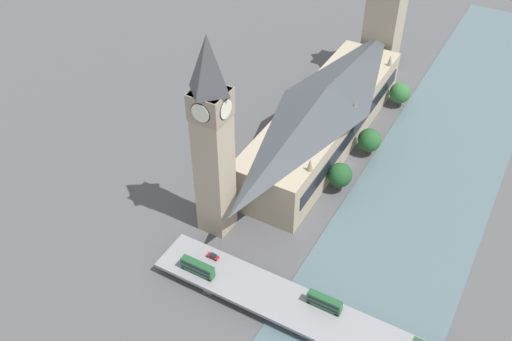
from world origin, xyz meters
TOP-DOWN VIEW (x-y plane):
  - ground_plane at (0.00, 0.00)m, footprint 600.00×600.00m
  - river_water at (-31.03, 0.00)m, footprint 50.06×360.00m
  - parliament_hall at (16.38, -8.00)m, footprint 27.22×109.62m
  - clock_tower at (28.84, 55.96)m, footprint 11.47×11.47m
  - victoria_tower at (16.43, -74.62)m, footprint 15.61×15.61m
  - road_bridge at (-31.03, 76.99)m, footprint 132.13×15.78m
  - double_decker_bus_lead at (-20.39, 73.05)m, footprint 11.15×2.57m
  - double_decker_bus_rear at (20.54, 80.69)m, footprint 11.81×2.66m
  - car_southbound_lead at (19.82, 72.98)m, footprint 4.10×1.86m
  - tree_embankment_near at (-3.38, -9.94)m, footprint 9.76×9.76m
  - tree_embankment_mid at (-2.74, -50.91)m, footprint 9.57×9.57m
  - tree_embankment_far at (-1.65, 16.94)m, footprint 9.43×9.43m

SIDE VIEW (x-z plane):
  - ground_plane at x=0.00m, z-range 0.00..0.00m
  - river_water at x=-31.03m, z-range 0.00..0.30m
  - road_bridge at x=-31.03m, z-range 1.25..5.49m
  - car_southbound_lead at x=19.82m, z-range 4.24..5.63m
  - tree_embankment_mid at x=-2.74m, z-range 0.99..12.56m
  - double_decker_bus_lead at x=-20.39m, z-range 4.50..9.17m
  - double_decker_bus_rear at x=20.54m, z-range 4.49..9.29m
  - tree_embankment_near at x=-3.38m, z-range 1.04..12.90m
  - tree_embankment_far at x=-1.65m, z-range 1.36..13.54m
  - parliament_hall at x=16.38m, z-range -0.11..27.17m
  - victoria_tower at x=16.43m, z-range -2.00..54.46m
  - clock_tower at x=28.84m, z-range 2.23..77.65m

